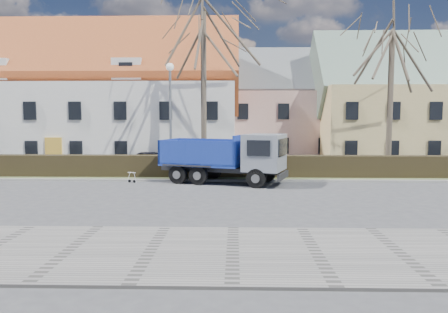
{
  "coord_description": "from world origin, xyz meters",
  "views": [
    {
      "loc": [
        0.06,
        -19.97,
        3.68
      ],
      "look_at": [
        -0.53,
        2.75,
        1.6
      ],
      "focal_mm": 35.0,
      "sensor_mm": 36.0,
      "label": 1
    }
  ],
  "objects_px": {
    "cart_frame": "(129,177)",
    "parked_car_a": "(152,159)",
    "streetlight": "(171,119)",
    "dump_truck": "(219,157)"
  },
  "relations": [
    {
      "from": "streetlight",
      "to": "parked_car_a",
      "type": "bearing_deg",
      "value": 116.17
    },
    {
      "from": "streetlight",
      "to": "dump_truck",
      "type": "bearing_deg",
      "value": -42.52
    },
    {
      "from": "streetlight",
      "to": "cart_frame",
      "type": "bearing_deg",
      "value": -124.16
    },
    {
      "from": "dump_truck",
      "to": "cart_frame",
      "type": "height_order",
      "value": "dump_truck"
    },
    {
      "from": "cart_frame",
      "to": "parked_car_a",
      "type": "xyz_separation_m",
      "value": [
        0.06,
        6.76,
        0.3
      ]
    },
    {
      "from": "dump_truck",
      "to": "streetlight",
      "type": "relative_size",
      "value": 1.01
    },
    {
      "from": "streetlight",
      "to": "cart_frame",
      "type": "distance_m",
      "value": 4.73
    },
    {
      "from": "dump_truck",
      "to": "streetlight",
      "type": "height_order",
      "value": "streetlight"
    },
    {
      "from": "dump_truck",
      "to": "cart_frame",
      "type": "relative_size",
      "value": 9.9
    },
    {
      "from": "cart_frame",
      "to": "parked_car_a",
      "type": "height_order",
      "value": "parked_car_a"
    }
  ]
}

